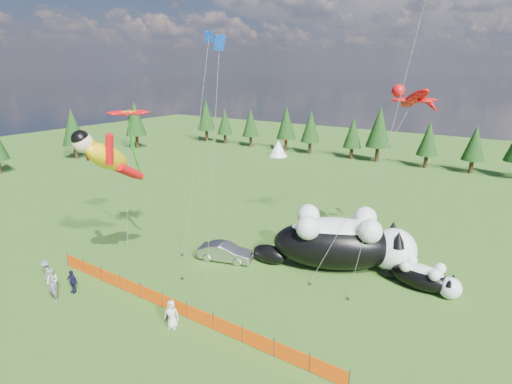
{
  "coord_description": "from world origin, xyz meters",
  "views": [
    {
      "loc": [
        15.65,
        -17.78,
        14.09
      ],
      "look_at": [
        1.27,
        4.0,
        6.09
      ],
      "focal_mm": 28.0,
      "sensor_mm": 36.0,
      "label": 1
    }
  ],
  "objects": [
    {
      "name": "ground",
      "position": [
        0.0,
        0.0,
        0.0
      ],
      "size": [
        160.0,
        160.0,
        0.0
      ],
      "primitive_type": "plane",
      "color": "#183C0B",
      "rests_on": "ground"
    },
    {
      "name": "safety_fence",
      "position": [
        0.0,
        -3.0,
        0.5
      ],
      "size": [
        22.06,
        0.06,
        1.1
      ],
      "color": "#262626",
      "rests_on": "ground"
    },
    {
      "name": "tree_line",
      "position": [
        0.0,
        45.0,
        4.0
      ],
      "size": [
        90.0,
        4.0,
        8.0
      ],
      "primitive_type": null,
      "color": "black",
      "rests_on": "ground"
    },
    {
      "name": "festival_tents",
      "position": [
        11.0,
        40.0,
        1.4
      ],
      "size": [
        50.0,
        3.2,
        2.8
      ],
      "primitive_type": null,
      "color": "white",
      "rests_on": "ground"
    },
    {
      "name": "cat_large",
      "position": [
        6.13,
        8.11,
        2.07
      ],
      "size": [
        11.33,
        7.71,
        4.36
      ],
      "rotation": [
        0.0,
        0.0,
        0.45
      ],
      "color": "black",
      "rests_on": "ground"
    },
    {
      "name": "cat_small",
      "position": [
        11.96,
        8.15,
        0.92
      ],
      "size": [
        5.35,
        2.33,
        1.93
      ],
      "rotation": [
        0.0,
        0.0,
        -0.12
      ],
      "color": "black",
      "rests_on": "ground"
    },
    {
      "name": "car",
      "position": [
        -1.7,
        4.23,
        0.69
      ],
      "size": [
        4.44,
        2.61,
        1.38
      ],
      "primitive_type": "imported",
      "rotation": [
        0.0,
        0.0,
        1.86
      ],
      "color": "#AEAFB3",
      "rests_on": "ground"
    },
    {
      "name": "spectator_a",
      "position": [
        -7.31,
        -6.28,
        0.81
      ],
      "size": [
        0.67,
        0.51,
        1.63
      ],
      "primitive_type": "imported",
      "rotation": [
        0.0,
        0.0,
        0.23
      ],
      "color": "slate",
      "rests_on": "ground"
    },
    {
      "name": "spectator_b",
      "position": [
        -8.36,
        -5.7,
        0.84
      ],
      "size": [
        0.91,
        0.65,
        1.68
      ],
      "primitive_type": "imported",
      "rotation": [
        0.0,
        0.0,
        0.23
      ],
      "color": "silver",
      "rests_on": "ground"
    },
    {
      "name": "spectator_c",
      "position": [
        -7.26,
        -4.99,
        0.81
      ],
      "size": [
        0.99,
        0.58,
        1.61
      ],
      "primitive_type": "imported",
      "rotation": [
        0.0,
        0.0,
        0.11
      ],
      "color": "#151438",
      "rests_on": "ground"
    },
    {
      "name": "spectator_d",
      "position": [
        -9.73,
        -5.31,
        0.87
      ],
      "size": [
        1.25,
        1.14,
        1.74
      ],
      "primitive_type": "imported",
      "rotation": [
        0.0,
        0.0,
        -0.64
      ],
      "color": "slate",
      "rests_on": "ground"
    },
    {
      "name": "spectator_e",
      "position": [
        0.91,
        -4.12,
        0.87
      ],
      "size": [
        1.0,
        0.86,
        1.74
      ],
      "primitive_type": "imported",
      "rotation": [
        0.0,
        0.0,
        0.43
      ],
      "color": "silver",
      "rests_on": "ground"
    },
    {
      "name": "superhero_kite",
      "position": [
        -5.99,
        -2.19,
        8.76
      ],
      "size": [
        5.97,
        8.34,
        11.68
      ],
      "color": "yellow",
      "rests_on": "ground"
    },
    {
      "name": "gecko_kite",
      "position": [
        9.33,
        11.4,
        12.21
      ],
      "size": [
        6.83,
        10.1,
        14.46
      ],
      "color": "red",
      "rests_on": "ground"
    },
    {
      "name": "flower_kite",
      "position": [
        -7.74,
        1.19,
        11.02
      ],
      "size": [
        4.46,
        5.4,
        11.85
      ],
      "color": "red",
      "rests_on": "ground"
    },
    {
      "name": "diamond_kite_a",
      "position": [
        -3.87,
        5.56,
        15.66
      ],
      "size": [
        2.13,
        5.96,
        17.51
      ],
      "color": "blue",
      "rests_on": "ground"
    },
    {
      "name": "diamond_kite_c",
      "position": [
        3.2,
        -2.16,
        14.46
      ],
      "size": [
        1.47,
        1.23,
        16.02
      ],
      "color": "blue",
      "rests_on": "ground"
    }
  ]
}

